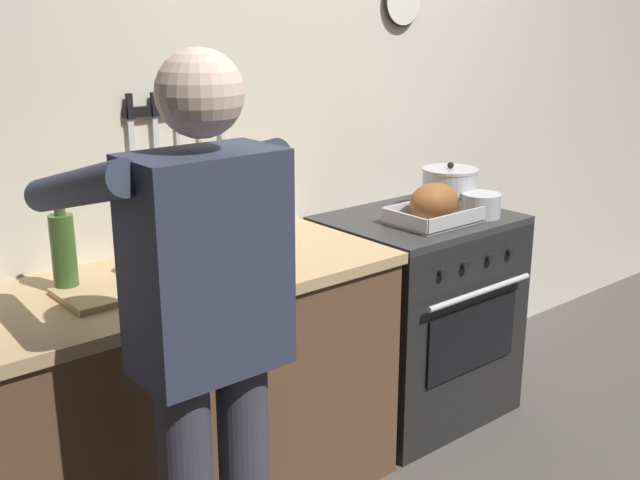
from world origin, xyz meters
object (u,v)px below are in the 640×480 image
object	(u,v)px
stove	(416,316)
bottle_olive_oil	(64,251)
bottle_vinegar	(153,235)
cutting_board	(119,289)
bottle_dish_soap	(165,245)
stock_pot	(449,189)
bottle_hot_sauce	(248,234)
roasting_pan	(434,206)
person_cook	(206,332)
bottle_cooking_oil	(218,229)
saucepan	(481,205)

from	to	relation	value
stove	bottle_olive_oil	xyz separation A→B (m)	(-1.50, 0.08, 0.58)
bottle_olive_oil	bottle_vinegar	distance (m)	0.36
stove	cutting_board	world-z (taller)	cutting_board
cutting_board	bottle_dish_soap	size ratio (longest dim) A/B	1.66
stock_pot	bottle_olive_oil	distance (m)	1.70
stock_pot	bottle_dish_soap	distance (m)	1.37
bottle_dish_soap	stock_pot	bearing A→B (deg)	-1.95
bottle_hot_sauce	bottle_dish_soap	distance (m)	0.33
cutting_board	bottle_dish_soap	xyz separation A→B (m)	(0.21, 0.09, 0.08)
roasting_pan	stock_pot	bearing A→B (deg)	26.48
person_cook	bottle_olive_oil	xyz separation A→B (m)	(-0.10, 0.65, 0.08)
bottle_hot_sauce	person_cook	bearing A→B (deg)	-132.16
stock_pot	bottle_hot_sauce	bearing A→B (deg)	177.53
stove	stock_pot	xyz separation A→B (m)	(0.19, 0.01, 0.54)
roasting_pan	bottle_dish_soap	xyz separation A→B (m)	(-1.14, 0.16, 0.02)
person_cook	bottle_cooking_oil	size ratio (longest dim) A/B	6.23
stock_pot	cutting_board	distance (m)	1.58
person_cook	cutting_board	distance (m)	0.54
saucepan	cutting_board	xyz separation A→B (m)	(-1.58, 0.13, -0.04)
bottle_cooking_oil	bottle_dish_soap	bearing A→B (deg)	178.25
cutting_board	bottle_olive_oil	xyz separation A→B (m)	(-0.12, 0.11, 0.12)
stock_pot	person_cook	bearing A→B (deg)	-160.05
bottle_hot_sauce	stock_pot	bearing A→B (deg)	-2.47
cutting_board	bottle_cooking_oil	xyz separation A→B (m)	(0.41, 0.08, 0.10)
cutting_board	bottle_vinegar	size ratio (longest dim) A/B	1.53
bottle_dish_soap	bottle_olive_oil	bearing A→B (deg)	175.55
bottle_olive_oil	bottle_vinegar	bearing A→B (deg)	13.69
saucepan	bottle_hot_sauce	xyz separation A→B (m)	(-1.04, 0.22, 0.02)
roasting_pan	bottle_vinegar	bearing A→B (deg)	166.69
stove	bottle_hot_sauce	world-z (taller)	bottle_hot_sauce
cutting_board	bottle_olive_oil	distance (m)	0.20
stock_pot	bottle_dish_soap	world-z (taller)	bottle_dish_soap
stove	saucepan	distance (m)	0.56
saucepan	bottle_vinegar	distance (m)	1.40
cutting_board	bottle_cooking_oil	world-z (taller)	bottle_cooking_oil
bottle_vinegar	stock_pot	bearing A→B (deg)	-6.61
bottle_olive_oil	bottle_vinegar	size ratio (longest dim) A/B	1.33
bottle_dish_soap	saucepan	bearing A→B (deg)	-9.07
roasting_pan	bottle_dish_soap	distance (m)	1.15
person_cook	bottle_hot_sauce	size ratio (longest dim) A/B	9.88
stock_pot	stove	bearing A→B (deg)	-177.23
person_cook	bottle_vinegar	distance (m)	0.78
stock_pot	saucepan	bearing A→B (deg)	-88.77
bottle_olive_oil	bottle_hot_sauce	bearing A→B (deg)	-2.39
cutting_board	bottle_dish_soap	bearing A→B (deg)	22.19
person_cook	bottle_dish_soap	bearing A→B (deg)	-8.04
stove	cutting_board	size ratio (longest dim) A/B	2.50
stock_pot	saucepan	size ratio (longest dim) A/B	1.47
stock_pot	bottle_hot_sauce	xyz separation A→B (m)	(-1.03, 0.04, -0.02)
person_cook	bottle_cooking_oil	distance (m)	0.76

